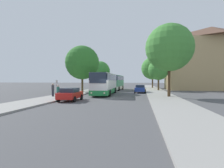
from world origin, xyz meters
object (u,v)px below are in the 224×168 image
object	(u,v)px
bus_front	(105,83)
bus_stop_sign	(57,86)
bus_middle	(116,82)
tree_left_near	(82,63)
parked_car_left_curb	(70,94)
tree_left_far	(100,71)
tree_right_near	(169,48)
tree_right_mid	(159,70)
tree_right_far	(153,68)
pedestrian_waiting_near	(53,90)
parked_car_right_near	(140,89)
pedestrian_waiting_far	(58,92)

from	to	relation	value
bus_front	bus_stop_sign	world-z (taller)	bus_front
bus_middle	tree_left_near	bearing A→B (deg)	-120.17
parked_car_left_curb	bus_stop_sign	world-z (taller)	bus_stop_sign
bus_front	tree_left_far	world-z (taller)	tree_left_far
bus_front	tree_left_near	bearing A→B (deg)	138.28
bus_stop_sign	tree_right_near	distance (m)	15.77
tree_right_mid	tree_right_far	size ratio (longest dim) A/B	0.75
bus_stop_sign	tree_right_mid	distance (m)	24.31
pedestrian_waiting_near	tree_left_near	size ratio (longest dim) A/B	0.20
pedestrian_waiting_near	tree_left_far	bearing A→B (deg)	-132.35
pedestrian_waiting_near	tree_left_far	size ratio (longest dim) A/B	0.24
tree_right_far	tree_left_near	bearing A→B (deg)	-126.41
bus_middle	bus_stop_sign	world-z (taller)	bus_middle
bus_front	parked_car_right_near	size ratio (longest dim) A/B	2.66
parked_car_right_near	tree_left_far	bearing A→B (deg)	-46.40
pedestrian_waiting_near	tree_left_near	xyz separation A→B (m)	(0.46, 10.82, 4.79)
tree_right_far	bus_middle	bearing A→B (deg)	-129.46
pedestrian_waiting_near	bus_middle	bearing A→B (deg)	-146.61
parked_car_right_near	bus_middle	bearing A→B (deg)	-52.55
bus_stop_sign	tree_left_near	xyz separation A→B (m)	(-0.84, 12.23, 4.27)
parked_car_left_curb	pedestrian_waiting_far	world-z (taller)	pedestrian_waiting_far
bus_front	pedestrian_waiting_far	xyz separation A→B (m)	(-4.02, -8.73, -0.88)
bus_stop_sign	pedestrian_waiting_near	distance (m)	1.99
tree_left_far	tree_right_mid	world-z (taller)	tree_left_far
pedestrian_waiting_far	tree_right_mid	world-z (taller)	tree_right_mid
parked_car_left_curb	parked_car_right_near	size ratio (longest dim) A/B	0.89
tree_left_near	tree_right_mid	size ratio (longest dim) A/B	1.32
bus_front	parked_car_left_curb	bearing A→B (deg)	-104.56
tree_left_far	bus_stop_sign	bearing A→B (deg)	-89.42
tree_left_near	parked_car_right_near	bearing A→B (deg)	1.33
bus_front	tree_left_far	xyz separation A→B (m)	(-5.00, 17.22, 2.96)
bus_stop_sign	pedestrian_waiting_near	world-z (taller)	bus_stop_sign
bus_middle	tree_left_far	world-z (taller)	tree_left_far
bus_stop_sign	pedestrian_waiting_near	xyz separation A→B (m)	(-1.30, 1.42, -0.52)
pedestrian_waiting_near	pedestrian_waiting_far	bearing A→B (deg)	88.98
parked_car_right_near	bus_stop_sign	xyz separation A→B (m)	(-10.47, -12.50, 0.78)
tree_left_near	pedestrian_waiting_near	bearing A→B (deg)	-92.42
tree_left_near	tree_right_mid	xyz separation A→B (m)	(15.28, 7.07, -1.17)
parked_car_right_near	tree_right_mid	bearing A→B (deg)	-117.60
tree_right_mid	bus_front	bearing A→B (deg)	-129.67
tree_right_near	bus_middle	bearing A→B (deg)	119.82
bus_front	bus_stop_sign	bearing A→B (deg)	-124.09
parked_car_left_curb	tree_right_far	size ratio (longest dim) A/B	0.44
parked_car_left_curb	parked_car_right_near	world-z (taller)	parked_car_right_near
bus_front	pedestrian_waiting_near	bearing A→B (deg)	-136.45
bus_front	tree_right_far	size ratio (longest dim) A/B	1.33
bus_stop_sign	tree_right_near	world-z (taller)	tree_right_near
parked_car_left_curb	pedestrian_waiting_near	world-z (taller)	pedestrian_waiting_near
bus_middle	tree_right_near	world-z (taller)	tree_right_near
bus_front	tree_right_far	world-z (taller)	tree_right_far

